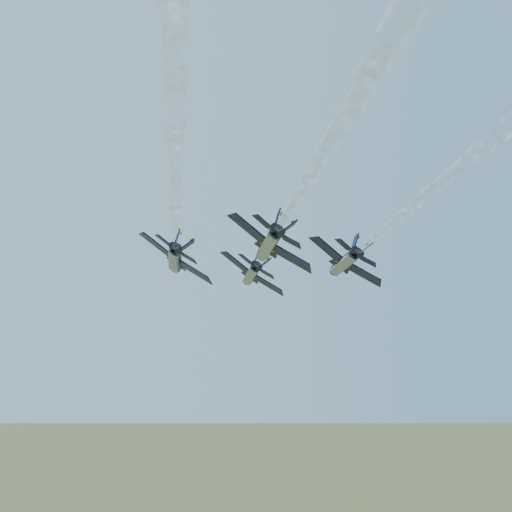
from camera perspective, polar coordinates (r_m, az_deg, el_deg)
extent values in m
cylinder|color=black|center=(106.35, -0.38, -1.59)|extent=(3.46, 12.89, 2.27)
cone|color=black|center=(113.86, -0.75, -2.12)|extent=(2.50, 2.70, 2.27)
ellipsoid|color=black|center=(109.66, -0.39, -1.60)|extent=(1.43, 2.41, 1.18)
cube|color=gray|center=(106.24, -0.57, -1.86)|extent=(2.50, 11.52, 1.17)
cube|color=black|center=(105.63, -1.82, -0.55)|extent=(5.24, 4.02, 3.31)
cube|color=#FFFB0D|center=(107.25, -1.85, -0.65)|extent=(4.53, 1.32, 3.24)
cube|color=black|center=(105.62, 1.08, -2.59)|extent=(5.52, 4.68, 3.31)
cube|color=#FFFB0D|center=(107.25, 1.01, -2.66)|extent=(4.33, 2.12, 3.24)
cube|color=black|center=(100.38, -0.98, -0.44)|extent=(2.48, 2.08, 1.53)
cube|color=black|center=(100.38, 0.90, -1.76)|extent=(2.60, 2.35, 1.53)
cube|color=black|center=(101.28, -0.03, -0.28)|extent=(1.06, 2.19, 2.44)
cube|color=black|center=(101.28, 0.73, -0.81)|extent=(2.27, 2.30, 1.64)
cylinder|color=black|center=(99.69, -0.24, -0.95)|extent=(1.57, 1.29, 1.47)
cylinder|color=black|center=(99.68, 0.17, -1.23)|extent=(1.57, 1.29, 1.47)
cylinder|color=black|center=(92.01, -7.13, -0.24)|extent=(3.46, 12.89, 2.27)
cone|color=black|center=(99.53, -7.05, -0.96)|extent=(2.50, 2.70, 2.27)
ellipsoid|color=black|center=(95.29, -6.91, -0.31)|extent=(1.43, 2.41, 1.18)
cube|color=gray|center=(91.93, -7.36, -0.56)|extent=(2.50, 11.52, 1.17)
cube|color=black|center=(91.66, -8.83, 0.96)|extent=(5.24, 4.02, 3.31)
cube|color=#FFFB0D|center=(93.27, -8.75, 0.82)|extent=(4.53, 1.32, 3.24)
cube|color=black|center=(90.93, -5.51, -1.40)|extent=(5.52, 4.68, 3.31)
cube|color=#FFFB0D|center=(92.56, -5.48, -1.49)|extent=(4.33, 2.12, 3.24)
cube|color=black|center=(86.28, -8.29, 1.18)|extent=(2.48, 2.08, 1.53)
cube|color=black|center=(85.80, -6.11, -0.36)|extent=(2.60, 2.35, 1.53)
cube|color=black|center=(86.96, -7.12, 1.36)|extent=(1.06, 2.19, 2.44)
cube|color=black|center=(86.77, -6.24, 0.74)|extent=(2.27, 2.30, 1.64)
cylinder|color=black|center=(85.39, -7.49, 0.61)|extent=(1.57, 1.29, 1.47)
cylinder|color=black|center=(85.29, -7.02, 0.28)|extent=(1.57, 1.29, 1.47)
cylinder|color=black|center=(95.15, 7.88, -0.54)|extent=(3.46, 12.89, 2.27)
cone|color=black|center=(102.48, 6.87, -1.21)|extent=(2.50, 2.70, 2.27)
ellipsoid|color=black|center=(98.42, 7.59, -0.59)|extent=(1.43, 2.41, 1.18)
cube|color=gray|center=(94.99, 7.68, -0.84)|extent=(2.50, 11.52, 1.17)
cube|color=black|center=(94.10, 6.34, 0.63)|extent=(5.24, 4.02, 3.31)
cube|color=#FFFB0D|center=(95.69, 6.17, 0.50)|extent=(4.53, 1.32, 3.24)
cube|color=black|center=(94.80, 9.56, -1.64)|extent=(5.52, 4.68, 3.31)
cube|color=#FFFB0D|center=(96.38, 9.34, -1.73)|extent=(4.33, 2.12, 3.24)
cube|color=black|center=(89.13, 7.75, 0.82)|extent=(2.48, 2.08, 1.53)
cube|color=black|center=(89.59, 9.85, -0.66)|extent=(2.60, 2.35, 1.53)
cube|color=black|center=(90.28, 8.73, 0.99)|extent=(1.06, 2.19, 2.44)
cube|color=black|center=(90.46, 9.57, 0.39)|extent=(2.27, 2.30, 1.64)
cylinder|color=black|center=(88.62, 8.65, 0.26)|extent=(1.57, 1.29, 1.47)
cylinder|color=black|center=(88.72, 9.11, -0.06)|extent=(1.57, 1.29, 1.47)
cylinder|color=black|center=(80.13, 1.20, 1.08)|extent=(3.46, 12.89, 2.27)
cone|color=black|center=(87.57, 0.58, 0.16)|extent=(2.50, 2.70, 2.27)
ellipsoid|color=black|center=(83.43, 1.12, 0.96)|extent=(1.43, 2.41, 1.18)
cube|color=gray|center=(80.00, 0.95, 0.73)|extent=(2.50, 11.52, 1.17)
cube|color=black|center=(79.45, -0.70, 2.48)|extent=(5.24, 4.02, 3.31)
cube|color=#FFFB0D|center=(81.06, -0.77, 2.30)|extent=(4.53, 1.32, 3.24)
cube|color=black|center=(79.41, 3.16, -0.22)|extent=(5.52, 4.68, 3.31)
cube|color=#FFFB0D|center=(81.02, 3.01, -0.36)|extent=(4.33, 2.12, 3.24)
cube|color=black|center=(74.26, 0.51, 2.85)|extent=(2.48, 2.08, 1.53)
cube|color=black|center=(74.23, 3.06, 1.06)|extent=(2.60, 2.35, 1.53)
cube|color=black|center=(75.21, 1.78, 3.02)|extent=(1.06, 2.19, 2.44)
cube|color=black|center=(75.20, 2.80, 2.31)|extent=(2.27, 2.30, 1.64)
cylinder|color=black|center=(73.55, 1.53, 2.19)|extent=(1.57, 1.29, 1.47)
cylinder|color=black|center=(73.54, 2.09, 1.81)|extent=(1.57, 1.29, 1.47)
cylinder|color=white|center=(90.61, 0.61, -0.17)|extent=(3.01, 19.21, 1.20)
cylinder|color=white|center=(72.96, 2.23, 2.16)|extent=(3.46, 19.26, 1.66)
cylinder|color=white|center=(55.61, 4.89, 5.96)|extent=(3.99, 19.31, 2.19)
cylinder|color=white|center=(38.94, 10.00, 13.06)|extent=(4.60, 19.36, 2.81)
cylinder|color=white|center=(76.25, -7.36, 1.72)|extent=(3.01, 19.21, 1.20)
cylinder|color=white|center=(58.62, -7.76, 5.20)|extent=(3.46, 19.26, 1.66)
cylinder|color=white|center=(41.39, -8.52, 11.61)|extent=(3.99, 19.31, 2.19)
cylinder|color=white|center=(79.93, 10.60, 1.28)|extent=(3.01, 19.21, 1.20)
cylinder|color=white|center=(63.20, 15.26, 4.36)|extent=(3.46, 19.26, 1.66)
cylinder|color=white|center=(64.62, 2.97, 3.72)|extent=(3.01, 19.21, 1.20)
cylinder|color=white|center=(47.49, 6.38, 8.74)|extent=(3.46, 19.26, 1.66)
cylinder|color=white|center=(31.47, 13.78, 18.99)|extent=(3.99, 19.31, 2.19)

